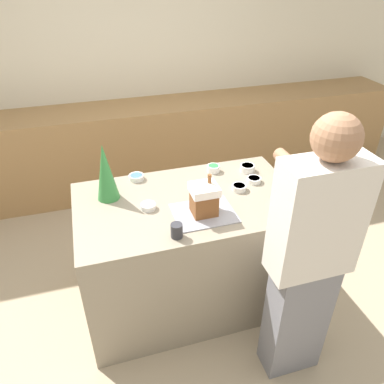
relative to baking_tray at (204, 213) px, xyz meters
name	(u,v)px	position (x,y,z in m)	size (l,w,h in m)	color
ground_plane	(189,294)	(-0.05, 0.18, -0.92)	(12.00, 12.00, 0.00)	tan
wall_back	(133,65)	(-0.05, 2.32, 0.38)	(8.00, 0.05, 2.60)	beige
back_cabinet_block	(144,147)	(-0.05, 1.99, -0.44)	(6.00, 0.60, 0.96)	#9E7547
kitchen_island	(189,251)	(-0.05, 0.18, -0.46)	(1.52, 0.90, 0.91)	gray
baking_tray	(204,213)	(0.00, 0.00, 0.00)	(0.39, 0.32, 0.01)	#9E9EA8
gingerbread_house	(204,199)	(0.00, 0.00, 0.11)	(0.17, 0.16, 0.26)	brown
decorative_tree	(106,172)	(-0.56, 0.36, 0.19)	(0.15, 0.15, 0.40)	#33843D
candy_bowl_near_tray_right	(136,177)	(-0.34, 0.55, 0.02)	(0.11, 0.11, 0.04)	white
candy_bowl_near_tray_left	(213,168)	(0.24, 0.50, 0.02)	(0.10, 0.10, 0.05)	white
candy_bowl_center_rear	(239,187)	(0.33, 0.20, 0.02)	(0.10, 0.10, 0.04)	silver
candy_bowl_behind_tray	(247,168)	(0.49, 0.43, 0.02)	(0.11, 0.11, 0.05)	silver
candy_bowl_far_left	(148,206)	(-0.33, 0.16, 0.02)	(0.10, 0.10, 0.04)	white
candy_bowl_beside_tree	(254,180)	(0.47, 0.27, 0.02)	(0.10, 0.10, 0.04)	white
mug	(177,231)	(-0.22, -0.17, 0.04)	(0.07, 0.07, 0.09)	#2D2D33
person	(308,259)	(0.42, -0.56, -0.01)	(0.46, 0.57, 1.75)	slate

